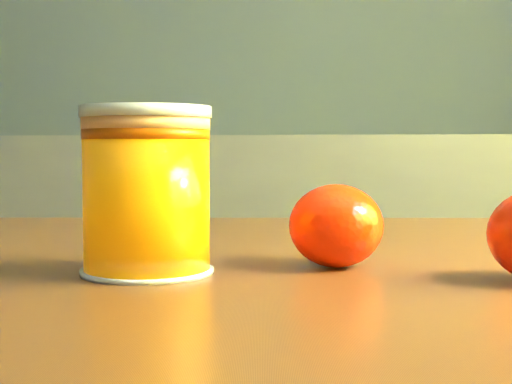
# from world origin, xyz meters

# --- Properties ---
(kitchen_counter) EXTENTS (3.15, 0.60, 0.90)m
(kitchen_counter) POSITION_xyz_m (0.00, 1.45, 0.45)
(kitchen_counter) COLOR #54555A
(kitchen_counter) RESTS_ON ground
(juice_glass) EXTENTS (0.09, 0.09, 0.11)m
(juice_glass) POSITION_xyz_m (0.62, 0.02, 0.84)
(juice_glass) COLOR orange
(juice_glass) RESTS_ON table
(orange_front) EXTENTS (0.09, 0.09, 0.06)m
(orange_front) POSITION_xyz_m (0.75, 0.06, 0.81)
(orange_front) COLOR #FF2805
(orange_front) RESTS_ON table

